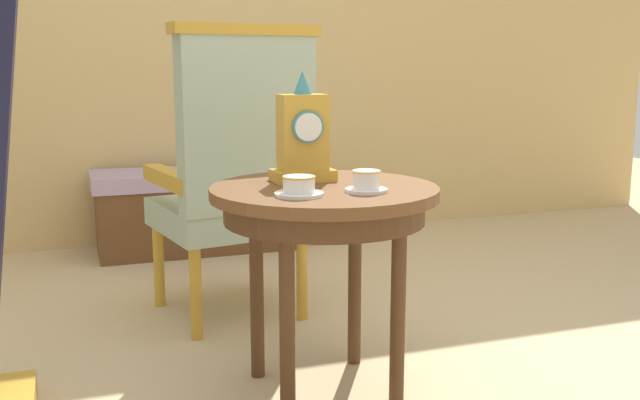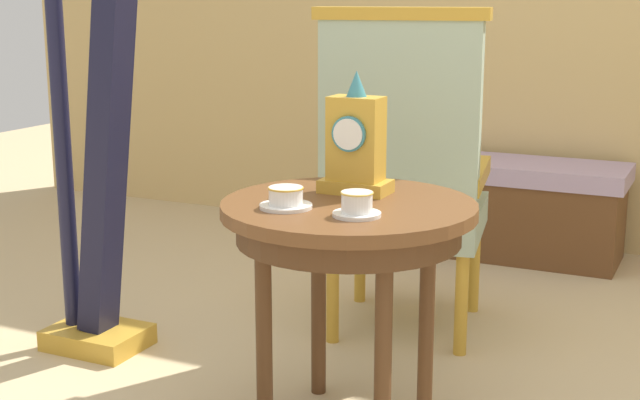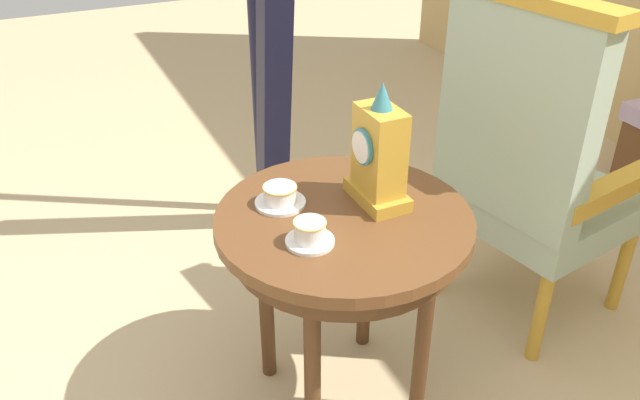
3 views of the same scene
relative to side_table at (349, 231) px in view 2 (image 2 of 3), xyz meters
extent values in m
cylinder|color=brown|center=(0.00, 0.00, 0.06)|extent=(0.68, 0.68, 0.03)
cylinder|color=#482B16|center=(0.00, 0.00, 0.01)|extent=(0.60, 0.60, 0.07)
cylinder|color=#482B16|center=(0.17, 0.17, -0.26)|extent=(0.04, 0.04, 0.61)
cylinder|color=#482B16|center=(-0.17, 0.17, -0.26)|extent=(0.04, 0.04, 0.61)
cylinder|color=#482B16|center=(-0.17, -0.17, -0.26)|extent=(0.04, 0.04, 0.61)
cylinder|color=#482B16|center=(0.17, -0.17, -0.26)|extent=(0.04, 0.04, 0.61)
cylinder|color=white|center=(-0.12, -0.13, 0.08)|extent=(0.14, 0.14, 0.01)
cylinder|color=white|center=(-0.12, -0.13, 0.11)|extent=(0.09, 0.09, 0.05)
torus|color=gold|center=(-0.12, -0.13, 0.13)|extent=(0.09, 0.09, 0.00)
cylinder|color=white|center=(0.08, -0.13, 0.08)|extent=(0.12, 0.12, 0.01)
cylinder|color=white|center=(0.08, -0.13, 0.12)|extent=(0.08, 0.08, 0.05)
torus|color=gold|center=(0.08, -0.13, 0.14)|extent=(0.08, 0.08, 0.00)
cube|color=gold|center=(-0.03, 0.11, 0.10)|extent=(0.19, 0.11, 0.04)
cube|color=gold|center=(-0.03, 0.11, 0.23)|extent=(0.14, 0.09, 0.23)
cylinder|color=teal|center=(-0.03, 0.06, 0.25)|extent=(0.10, 0.01, 0.10)
cylinder|color=white|center=(-0.03, 0.06, 0.25)|extent=(0.08, 0.00, 0.08)
cone|color=teal|center=(-0.03, 0.11, 0.38)|extent=(0.06, 0.06, 0.07)
cube|color=#9EB299|center=(-0.12, 0.81, -0.16)|extent=(0.61, 0.61, 0.11)
cube|color=#9EB299|center=(-0.08, 0.60, 0.22)|extent=(0.53, 0.18, 0.64)
cube|color=gold|center=(-0.08, 0.60, 0.56)|extent=(0.57, 0.20, 0.04)
cube|color=gold|center=(0.10, 0.86, 0.01)|extent=(0.15, 0.47, 0.06)
cube|color=gold|center=(-0.35, 0.77, 0.01)|extent=(0.15, 0.47, 0.06)
cylinder|color=gold|center=(0.05, 1.07, -0.39)|extent=(0.04, 0.04, 0.35)
cylinder|color=gold|center=(-0.38, 0.99, -0.39)|extent=(0.04, 0.04, 0.35)
cylinder|color=gold|center=(0.13, 0.64, -0.39)|extent=(0.04, 0.04, 0.35)
cylinder|color=gold|center=(-0.30, 0.56, -0.39)|extent=(0.04, 0.04, 0.35)
cube|color=gold|center=(-1.00, 0.17, -0.53)|extent=(0.32, 0.24, 0.07)
cylinder|color=#191933|center=(-1.10, 0.17, 0.34)|extent=(0.06, 0.06, 1.67)
cube|color=black|center=(-0.90, 0.17, 0.27)|extent=(0.28, 0.11, 1.53)
cube|color=#B299B7|center=(-0.05, 1.88, -0.16)|extent=(1.11, 0.40, 0.08)
cube|color=brown|center=(-0.05, 1.88, -0.38)|extent=(1.07, 0.38, 0.36)
camera|label=1|loc=(-0.72, -2.02, 0.44)|focal=41.27mm
camera|label=2|loc=(0.92, -2.13, 0.62)|focal=50.70mm
camera|label=3|loc=(1.29, -0.67, 0.99)|focal=37.04mm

